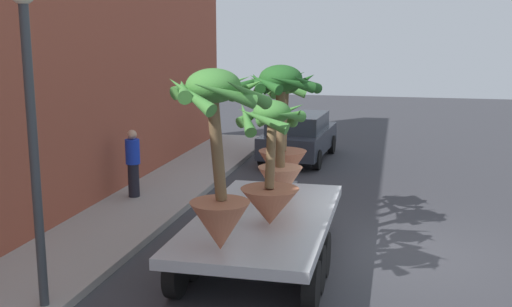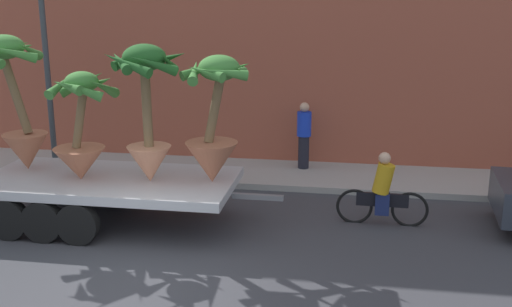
{
  "view_description": "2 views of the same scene",
  "coord_description": "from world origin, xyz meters",
  "px_view_note": "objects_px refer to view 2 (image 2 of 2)",
  "views": [
    {
      "loc": [
        -11.81,
        0.18,
        4.26
      ],
      "look_at": [
        1.77,
        3.27,
        1.5
      ],
      "focal_mm": 43.37,
      "sensor_mm": 36.0,
      "label": 1
    },
    {
      "loc": [
        3.55,
        -8.78,
        4.67
      ],
      "look_at": [
        1.68,
        2.61,
        1.56
      ],
      "focal_mm": 43.54,
      "sensor_mm": 36.0,
      "label": 2
    }
  ],
  "objects_px": {
    "street_lamp": "(45,48)",
    "potted_palm_rear": "(16,104)",
    "cyclist": "(383,193)",
    "pedestrian_near_gate": "(304,134)",
    "flatbed_trailer": "(99,188)",
    "potted_palm_middle": "(147,109)",
    "potted_palm_front": "(214,127)",
    "potted_palm_extra": "(81,135)"
  },
  "relations": [
    {
      "from": "potted_palm_rear",
      "to": "potted_palm_middle",
      "type": "relative_size",
      "value": 1.04
    },
    {
      "from": "potted_palm_extra",
      "to": "pedestrian_near_gate",
      "type": "bearing_deg",
      "value": 47.37
    },
    {
      "from": "potted_palm_front",
      "to": "potted_palm_extra",
      "type": "height_order",
      "value": "potted_palm_front"
    },
    {
      "from": "potted_palm_rear",
      "to": "street_lamp",
      "type": "distance_m",
      "value": 2.82
    },
    {
      "from": "street_lamp",
      "to": "potted_palm_rear",
      "type": "bearing_deg",
      "value": -76.38
    },
    {
      "from": "flatbed_trailer",
      "to": "potted_palm_extra",
      "type": "height_order",
      "value": "potted_palm_extra"
    },
    {
      "from": "flatbed_trailer",
      "to": "potted_palm_rear",
      "type": "height_order",
      "value": "potted_palm_rear"
    },
    {
      "from": "potted_palm_middle",
      "to": "potted_palm_extra",
      "type": "height_order",
      "value": "potted_palm_middle"
    },
    {
      "from": "potted_palm_rear",
      "to": "potted_palm_extra",
      "type": "bearing_deg",
      "value": -16.57
    },
    {
      "from": "cyclist",
      "to": "pedestrian_near_gate",
      "type": "height_order",
      "value": "pedestrian_near_gate"
    },
    {
      "from": "cyclist",
      "to": "street_lamp",
      "type": "xyz_separation_m",
      "value": [
        -8.07,
        2.02,
        2.56
      ]
    },
    {
      "from": "potted_palm_middle",
      "to": "street_lamp",
      "type": "height_order",
      "value": "street_lamp"
    },
    {
      "from": "cyclist",
      "to": "street_lamp",
      "type": "bearing_deg",
      "value": 165.95
    },
    {
      "from": "flatbed_trailer",
      "to": "cyclist",
      "type": "height_order",
      "value": "cyclist"
    },
    {
      "from": "potted_palm_rear",
      "to": "potted_palm_extra",
      "type": "xyz_separation_m",
      "value": [
        1.58,
        -0.47,
        -0.48
      ]
    },
    {
      "from": "potted_palm_rear",
      "to": "potted_palm_extra",
      "type": "distance_m",
      "value": 1.72
    },
    {
      "from": "flatbed_trailer",
      "to": "cyclist",
      "type": "distance_m",
      "value": 5.72
    },
    {
      "from": "cyclist",
      "to": "potted_palm_extra",
      "type": "bearing_deg",
      "value": -169.8
    },
    {
      "from": "potted_palm_middle",
      "to": "street_lamp",
      "type": "xyz_separation_m",
      "value": [
        -3.55,
        2.99,
        0.8
      ]
    },
    {
      "from": "potted_palm_front",
      "to": "pedestrian_near_gate",
      "type": "xyz_separation_m",
      "value": [
        1.38,
        4.07,
        -1.03
      ]
    },
    {
      "from": "flatbed_trailer",
      "to": "potted_palm_front",
      "type": "bearing_deg",
      "value": 1.06
    },
    {
      "from": "pedestrian_near_gate",
      "to": "potted_palm_middle",
      "type": "bearing_deg",
      "value": -121.86
    },
    {
      "from": "potted_palm_middle",
      "to": "pedestrian_near_gate",
      "type": "height_order",
      "value": "potted_palm_middle"
    },
    {
      "from": "potted_palm_front",
      "to": "potted_palm_rear",
      "type": "bearing_deg",
      "value": 177.06
    },
    {
      "from": "potted_palm_front",
      "to": "pedestrian_near_gate",
      "type": "bearing_deg",
      "value": 71.27
    },
    {
      "from": "potted_palm_rear",
      "to": "potted_palm_front",
      "type": "height_order",
      "value": "potted_palm_rear"
    },
    {
      "from": "flatbed_trailer",
      "to": "cyclist",
      "type": "xyz_separation_m",
      "value": [
        5.66,
        0.84,
        -0.08
      ]
    },
    {
      "from": "flatbed_trailer",
      "to": "potted_palm_middle",
      "type": "distance_m",
      "value": 2.03
    },
    {
      "from": "flatbed_trailer",
      "to": "pedestrian_near_gate",
      "type": "xyz_separation_m",
      "value": [
        3.78,
        4.11,
        0.29
      ]
    },
    {
      "from": "potted_palm_rear",
      "to": "cyclist",
      "type": "height_order",
      "value": "potted_palm_rear"
    },
    {
      "from": "potted_palm_middle",
      "to": "potted_palm_front",
      "type": "height_order",
      "value": "potted_palm_middle"
    },
    {
      "from": "cyclist",
      "to": "potted_palm_middle",
      "type": "bearing_deg",
      "value": -167.83
    },
    {
      "from": "flatbed_trailer",
      "to": "street_lamp",
      "type": "bearing_deg",
      "value": 130.06
    },
    {
      "from": "flatbed_trailer",
      "to": "potted_palm_middle",
      "type": "xyz_separation_m",
      "value": [
        1.14,
        -0.13,
        1.68
      ]
    },
    {
      "from": "flatbed_trailer",
      "to": "potted_palm_middle",
      "type": "relative_size",
      "value": 2.26
    },
    {
      "from": "pedestrian_near_gate",
      "to": "street_lamp",
      "type": "xyz_separation_m",
      "value": [
        -6.19,
        -1.25,
        2.19
      ]
    },
    {
      "from": "potted_palm_front",
      "to": "potted_palm_middle",
      "type": "bearing_deg",
      "value": -172.08
    },
    {
      "from": "flatbed_trailer",
      "to": "pedestrian_near_gate",
      "type": "height_order",
      "value": "pedestrian_near_gate"
    },
    {
      "from": "potted_palm_middle",
      "to": "cyclist",
      "type": "relative_size",
      "value": 1.45
    },
    {
      "from": "potted_palm_front",
      "to": "cyclist",
      "type": "relative_size",
      "value": 1.34
    },
    {
      "from": "potted_palm_rear",
      "to": "street_lamp",
      "type": "xyz_separation_m",
      "value": [
        -0.63,
        2.6,
        0.87
      ]
    },
    {
      "from": "potted_palm_extra",
      "to": "street_lamp",
      "type": "height_order",
      "value": "street_lamp"
    }
  ]
}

